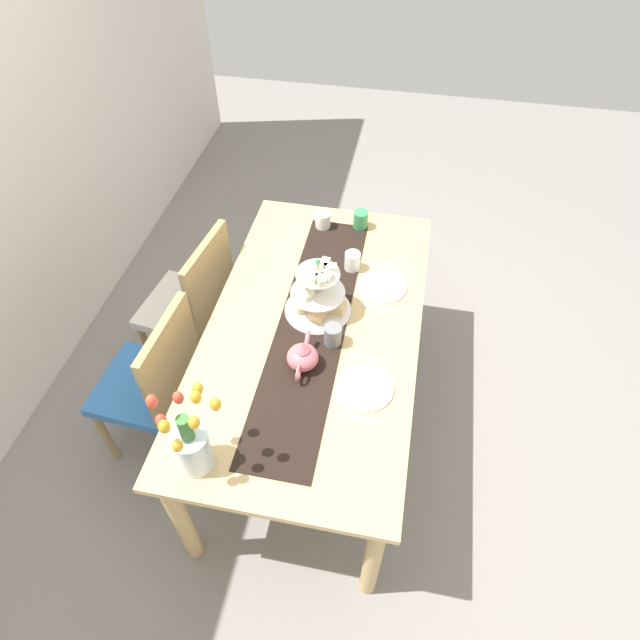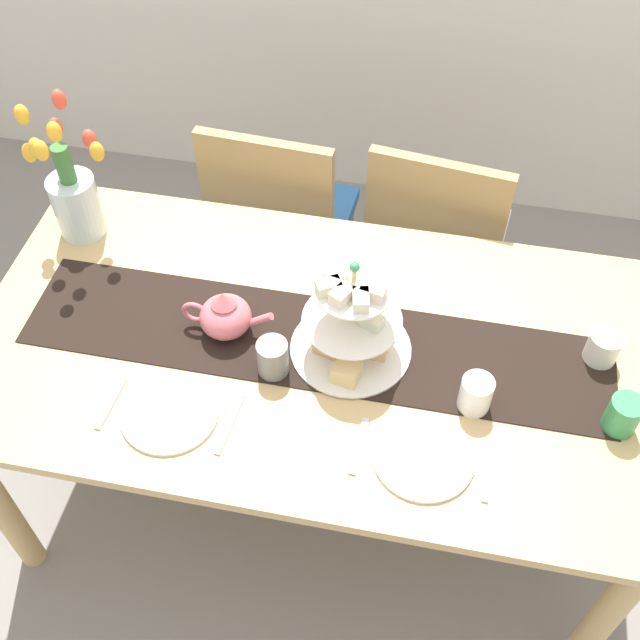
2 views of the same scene
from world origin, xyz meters
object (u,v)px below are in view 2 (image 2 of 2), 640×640
object	(u,v)px
tiered_cake_stand	(352,324)
knife_right	(489,468)
mug_white_text	(476,394)
fork_left	(111,403)
dinner_plate_right	(423,456)
dining_table	(315,368)
chair_right	(436,241)
chair_left	(280,219)
dinner_plate_left	(170,413)
knife_left	(230,423)
tulip_vase	(73,193)
cream_jug	(603,348)
fork_right	(359,446)
teapot	(225,315)
mug_grey	(273,358)
mug_orange	(623,415)

from	to	relation	value
tiered_cake_stand	knife_right	xyz separation A→B (m)	(0.36, -0.27, -0.10)
mug_white_text	knife_right	bearing A→B (deg)	-73.72
fork_left	dinner_plate_right	size ratio (longest dim) A/B	0.65
dining_table	chair_right	xyz separation A→B (m)	(0.26, 0.69, -0.15)
chair_left	dinner_plate_left	size ratio (longest dim) A/B	3.96
tiered_cake_stand	dinner_plate_right	world-z (taller)	tiered_cake_stand
knife_left	dining_table	bearing A→B (deg)	61.73
tulip_vase	dinner_plate_right	bearing A→B (deg)	-27.95
chair_left	mug_white_text	bearing A→B (deg)	-50.39
tiered_cake_stand	cream_jug	bearing A→B (deg)	8.88
cream_jug	mug_white_text	world-z (taller)	mug_white_text
chair_left	fork_right	world-z (taller)	chair_left
chair_right	teapot	bearing A→B (deg)	-125.21
tiered_cake_stand	mug_grey	world-z (taller)	tiered_cake_stand
tulip_vase	mug_white_text	bearing A→B (deg)	-18.87
cream_jug	mug_grey	bearing A→B (deg)	-166.10
chair_left	dining_table	bearing A→B (deg)	-69.37
fork_left	dinner_plate_left	bearing A→B (deg)	0.00
tulip_vase	mug_orange	world-z (taller)	tulip_vase
tulip_vase	chair_right	bearing A→B (deg)	22.82
chair_right	chair_left	bearing A→B (deg)	-179.95
chair_right	dinner_plate_right	xyz separation A→B (m)	(0.04, -0.96, 0.25)
dining_table	chair_left	world-z (taller)	chair_left
chair_left	dinner_plate_left	bearing A→B (deg)	-91.72
chair_right	cream_jug	bearing A→B (deg)	-54.13
tiered_cake_stand	mug_white_text	size ratio (longest dim) A/B	3.20
mug_orange	fork_left	bearing A→B (deg)	-171.79
fork_left	dinner_plate_right	world-z (taller)	dinner_plate_right
knife_right	dinner_plate_right	bearing A→B (deg)	180.00
teapot	fork_left	xyz separation A→B (m)	(-0.21, -0.27, -0.06)
dinner_plate_left	knife_right	size ratio (longest dim) A/B	1.35
tulip_vase	dinner_plate_right	distance (m)	1.17
dining_table	chair_left	bearing A→B (deg)	110.63
dining_table	knife_right	xyz separation A→B (m)	(0.45, -0.27, 0.10)
chair_left	fork_left	bearing A→B (deg)	-100.28
teapot	fork_left	distance (m)	0.34
cream_jug	fork_left	bearing A→B (deg)	-162.26
dinner_plate_left	mug_grey	size ratio (longest dim) A/B	2.42
tiered_cake_stand	fork_right	distance (m)	0.29
teapot	tulip_vase	bearing A→B (deg)	150.91
knife_right	mug_white_text	distance (m)	0.17
dinner_plate_right	chair_right	bearing A→B (deg)	92.43
mug_white_text	mug_orange	distance (m)	0.33
dining_table	teapot	size ratio (longest dim) A/B	7.26
mug_white_text	dining_table	bearing A→B (deg)	164.98
dinner_plate_right	fork_right	xyz separation A→B (m)	(-0.14, 0.00, -0.00)
dinner_plate_left	knife_left	size ratio (longest dim) A/B	1.35
dining_table	mug_white_text	size ratio (longest dim) A/B	18.21
chair_left	fork_left	distance (m)	1.01
tulip_vase	knife_left	xyz separation A→B (m)	(0.58, -0.54, -0.14)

